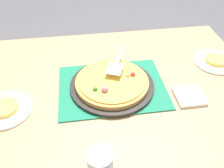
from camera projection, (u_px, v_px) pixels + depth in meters
dining_table at (112, 104)px, 1.18m from camera, size 1.40×1.00×0.75m
placemat at (112, 87)px, 1.11m from camera, size 0.48×0.36×0.01m
pizza_pan at (112, 85)px, 1.10m from camera, size 0.38×0.38×0.01m
pizza at (112, 82)px, 1.09m from camera, size 0.33×0.33×0.05m
plate_near_left at (6, 109)px, 1.00m from camera, size 0.22×0.22×0.01m
plate_far_right at (215, 62)px, 1.25m from camera, size 0.22×0.22×0.01m
served_slice_left at (5, 107)px, 0.99m from camera, size 0.11×0.11×0.02m
served_slice_right at (216, 60)px, 1.25m from camera, size 0.11×0.11×0.02m
cup_near at (100, 166)px, 0.75m from camera, size 0.08×0.08×0.12m
pizza_server at (117, 63)px, 1.14m from camera, size 0.13×0.23×0.01m
napkin_stack at (189, 96)px, 1.05m from camera, size 0.12×0.12×0.02m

